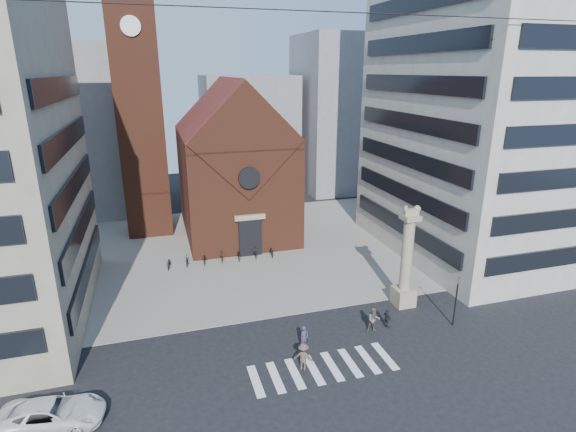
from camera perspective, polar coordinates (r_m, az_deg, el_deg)
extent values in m
plane|color=black|center=(33.51, 1.65, -15.95)|extent=(120.00, 120.00, 0.00)
cube|color=gray|center=(49.83, -5.26, -4.09)|extent=(46.00, 30.00, 0.05)
cube|color=#5E2D1D|center=(53.62, -6.75, 4.18)|extent=(12.00, 16.00, 12.00)
cube|color=#5D231D|center=(52.91, -7.07, 10.60)|extent=(12.00, 15.40, 12.00)
cube|color=#5E2D1D|center=(44.78, -5.19, 9.33)|extent=(11.76, 0.50, 11.76)
cylinder|color=black|center=(45.01, -4.94, 4.84)|extent=(2.20, 0.30, 2.20)
cube|color=black|center=(47.15, -4.80, -2.81)|extent=(2.40, 0.30, 4.00)
cube|color=tan|center=(46.33, -4.86, -0.17)|extent=(3.20, 0.40, 0.50)
cube|color=#5E2D1D|center=(54.46, -18.40, 13.23)|extent=(5.00, 5.00, 30.00)
cylinder|color=white|center=(51.91, -19.37, 21.83)|extent=(2.00, 0.20, 2.00)
cube|color=beige|center=(50.58, 24.55, 13.38)|extent=(18.00, 22.00, 32.00)
cube|color=gray|center=(67.68, -26.49, 9.63)|extent=(16.00, 14.00, 22.00)
cube|color=gray|center=(73.51, -5.01, 10.37)|extent=(14.00, 12.00, 18.00)
cube|color=gray|center=(75.28, 7.72, 12.76)|extent=(16.00, 14.00, 24.00)
cube|color=tan|center=(39.25, 14.43, -9.85)|extent=(1.60, 1.60, 1.50)
cylinder|color=tan|center=(37.68, 14.87, -4.79)|extent=(0.90, 0.90, 6.00)
cube|color=tan|center=(36.59, 15.27, -0.17)|extent=(1.30, 1.30, 0.40)
cube|color=tan|center=(36.47, 15.32, 0.43)|extent=(1.20, 0.50, 0.55)
sphere|color=tan|center=(36.68, 16.08, 0.88)|extent=(0.56, 0.56, 0.56)
cube|color=tan|center=(36.10, 14.70, 0.97)|extent=(0.25, 0.15, 0.35)
cylinder|color=black|center=(36.96, 20.46, -10.55)|extent=(0.12, 0.12, 3.50)
imported|color=black|center=(36.03, 20.84, -7.54)|extent=(0.13, 0.16, 0.80)
imported|color=silver|center=(29.84, -27.85, -21.38)|extent=(5.87, 3.25, 1.55)
imported|color=#353246|center=(32.49, 2.09, -15.22)|extent=(0.78, 0.65, 1.84)
imported|color=#62574F|center=(34.98, 10.83, -12.81)|extent=(1.09, 0.93, 1.96)
imported|color=#242229|center=(35.79, 12.49, -12.55)|extent=(0.51, 0.95, 1.55)
imported|color=#503E35|center=(30.64, 1.96, -17.41)|extent=(1.44, 1.21, 1.93)
imported|color=black|center=(46.15, -14.89, -5.80)|extent=(0.89, 1.97, 1.00)
imported|color=black|center=(46.18, -12.72, -5.54)|extent=(0.74, 1.90, 1.11)
imported|color=black|center=(46.32, -10.55, -5.39)|extent=(0.89, 1.97, 1.00)
imported|color=black|center=(46.49, -8.40, -5.11)|extent=(0.74, 1.90, 1.11)
imported|color=black|center=(46.75, -6.26, -4.96)|extent=(0.89, 1.97, 1.00)
imported|color=black|center=(47.05, -4.16, -4.67)|extent=(0.74, 1.90, 1.11)
imported|color=black|center=(47.44, -2.08, -4.50)|extent=(0.89, 1.97, 1.00)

